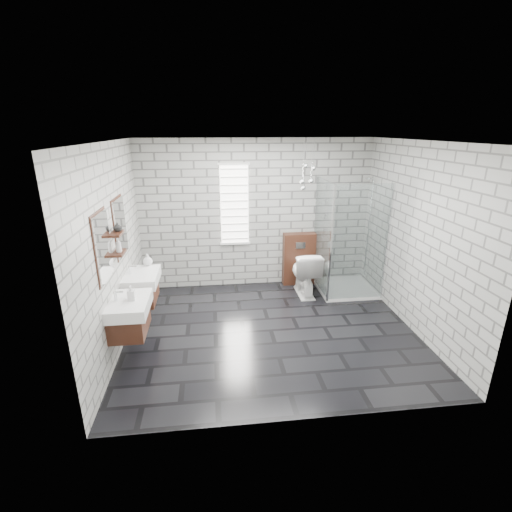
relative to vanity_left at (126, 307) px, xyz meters
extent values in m
cube|color=black|center=(1.91, 0.50, -0.77)|extent=(4.20, 3.60, 0.02)
cube|color=white|center=(1.91, 0.50, 1.95)|extent=(4.20, 3.60, 0.02)
cube|color=#A6A6A0|center=(1.91, 2.31, 0.59)|extent=(4.20, 0.02, 2.70)
cube|color=#A6A6A0|center=(1.91, -1.31, 0.59)|extent=(4.20, 0.02, 2.70)
cube|color=#A6A6A0|center=(-0.20, 0.50, 0.59)|extent=(0.02, 3.60, 2.70)
cube|color=#A6A6A0|center=(4.02, 0.50, 0.59)|extent=(0.02, 3.60, 2.70)
cube|color=#432114|center=(0.02, 0.00, -0.21)|extent=(0.42, 0.62, 0.30)
cube|color=silver|center=(0.22, 0.00, -0.18)|extent=(0.02, 0.35, 0.01)
cube|color=white|center=(0.04, 0.00, 0.02)|extent=(0.47, 0.70, 0.15)
cylinder|color=silver|center=(-0.11, 0.00, 0.15)|extent=(0.04, 0.04, 0.12)
cylinder|color=silver|center=(-0.06, 0.00, 0.20)|extent=(0.10, 0.02, 0.02)
cube|color=white|center=(-0.17, 0.00, 0.79)|extent=(0.03, 0.55, 0.80)
cube|color=#432114|center=(-0.19, 0.00, 0.79)|extent=(0.01, 0.59, 0.84)
cube|color=#432114|center=(0.02, 0.90, -0.21)|extent=(0.42, 0.62, 0.30)
cube|color=silver|center=(0.22, 0.90, -0.18)|extent=(0.02, 0.35, 0.01)
cube|color=white|center=(0.04, 0.90, 0.02)|extent=(0.47, 0.70, 0.15)
cylinder|color=silver|center=(-0.11, 0.90, 0.15)|extent=(0.04, 0.04, 0.12)
cylinder|color=silver|center=(-0.06, 0.90, 0.20)|extent=(0.10, 0.02, 0.02)
cube|color=white|center=(-0.17, 0.90, 0.79)|extent=(0.03, 0.55, 0.80)
cube|color=#432114|center=(-0.19, 0.90, 0.79)|extent=(0.01, 0.59, 0.84)
cube|color=#432114|center=(-0.12, 0.45, 0.56)|extent=(0.14, 0.30, 0.03)
cube|color=#432114|center=(-0.12, 0.45, 0.82)|extent=(0.14, 0.30, 0.03)
cube|color=white|center=(1.51, 2.28, 0.79)|extent=(0.50, 0.02, 1.40)
cube|color=white|center=(1.51, 2.27, 1.51)|extent=(0.56, 0.04, 0.04)
cube|color=white|center=(1.51, 2.27, 0.07)|extent=(0.56, 0.04, 0.04)
cube|color=white|center=(1.51, 2.26, 0.16)|extent=(0.48, 0.01, 0.02)
cube|color=white|center=(1.51, 2.26, 0.30)|extent=(0.48, 0.01, 0.02)
cube|color=white|center=(1.51, 2.26, 0.44)|extent=(0.48, 0.01, 0.02)
cube|color=white|center=(1.51, 2.26, 0.58)|extent=(0.48, 0.01, 0.02)
cube|color=white|center=(1.51, 2.26, 0.72)|extent=(0.48, 0.01, 0.02)
cube|color=white|center=(1.51, 2.26, 0.86)|extent=(0.48, 0.01, 0.02)
cube|color=white|center=(1.51, 2.26, 1.00)|extent=(0.48, 0.01, 0.02)
cube|color=white|center=(1.51, 2.26, 1.14)|extent=(0.48, 0.01, 0.02)
cube|color=white|center=(1.51, 2.26, 1.28)|extent=(0.48, 0.01, 0.03)
cube|color=white|center=(1.51, 2.26, 1.42)|extent=(0.48, 0.01, 0.03)
cube|color=#432114|center=(2.71, 2.20, -0.26)|extent=(0.60, 0.20, 1.00)
cube|color=silver|center=(2.71, 2.09, 0.04)|extent=(0.18, 0.01, 0.12)
cube|color=white|center=(3.51, 1.80, -0.73)|extent=(1.00, 1.00, 0.06)
cube|color=silver|center=(3.51, 1.31, 0.27)|extent=(1.00, 0.01, 2.00)
cube|color=silver|center=(3.02, 1.80, 0.27)|extent=(0.01, 1.00, 2.00)
cube|color=silver|center=(3.02, 1.31, 0.27)|extent=(0.03, 0.03, 2.00)
cube|color=silver|center=(3.99, 1.31, 0.27)|extent=(0.03, 0.03, 2.00)
cylinder|color=silver|center=(3.95, 2.00, 0.34)|extent=(0.02, 0.02, 1.80)
cylinder|color=silver|center=(3.87, 2.00, 1.26)|extent=(0.14, 0.14, 0.02)
sphere|color=silver|center=(2.61, 1.80, 1.25)|extent=(0.09, 0.09, 0.09)
cylinder|color=silver|center=(2.61, 1.80, 1.62)|extent=(0.01, 0.01, 0.65)
sphere|color=silver|center=(2.78, 1.84, 1.25)|extent=(0.09, 0.09, 0.09)
cylinder|color=silver|center=(2.78, 1.84, 1.62)|extent=(0.01, 0.01, 0.65)
sphere|color=silver|center=(2.70, 1.94, 1.49)|extent=(0.09, 0.09, 0.09)
cylinder|color=silver|center=(2.70, 1.94, 1.74)|extent=(0.01, 0.01, 0.40)
sphere|color=silver|center=(2.66, 1.90, 1.13)|extent=(0.09, 0.09, 0.09)
cylinder|color=silver|center=(2.66, 1.90, 1.56)|extent=(0.01, 0.01, 0.77)
sphere|color=silver|center=(2.82, 1.90, 1.46)|extent=(0.09, 0.09, 0.09)
cylinder|color=silver|center=(2.82, 1.90, 1.72)|extent=(0.01, 0.01, 0.44)
imported|color=white|center=(2.71, 1.72, -0.35)|extent=(0.46, 0.80, 0.82)
imported|color=#B2B2B2|center=(0.08, 0.00, 0.19)|extent=(0.09, 0.09, 0.19)
imported|color=#B2B2B2|center=(0.09, 1.22, 0.18)|extent=(0.16, 0.16, 0.18)
imported|color=#B2B2B2|center=(-0.11, 0.43, 0.67)|extent=(0.08, 0.08, 0.19)
imported|color=#B2B2B2|center=(-0.11, 0.51, 0.90)|extent=(0.14, 0.14, 0.11)
camera|label=1|loc=(1.10, -4.29, 2.11)|focal=26.00mm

